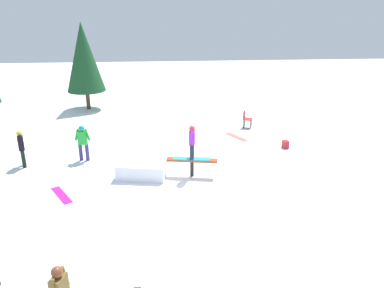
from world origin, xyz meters
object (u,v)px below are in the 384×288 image
rail_feature (192,162)px  loose_snowboard_magenta (62,195)px  loose_snowboard_white (165,130)px  main_rider_on_rail (192,143)px  bystander_black (21,147)px  folding_chair (247,120)px  pine_tree_near (84,57)px  backpack_on_snow (286,144)px  bystander_green (83,141)px  loose_snowboard_coral (236,137)px

rail_feature → loose_snowboard_magenta: 4.73m
loose_snowboard_white → loose_snowboard_magenta: same height
main_rider_on_rail → loose_snowboard_white: main_rider_on_rail is taller
bystander_black → loose_snowboard_magenta: (2.06, -2.62, -0.83)m
main_rider_on_rail → folding_chair: 6.63m
rail_feature → loose_snowboard_magenta: size_ratio=1.37×
loose_snowboard_magenta → pine_tree_near: size_ratio=0.27×
backpack_on_snow → pine_tree_near: size_ratio=0.07×
bystander_green → folding_chair: bearing=32.3°
bystander_green → folding_chair: 8.56m
loose_snowboard_coral → folding_chair: bearing=-58.7°
backpack_on_snow → pine_tree_near: (-10.01, 7.55, 2.97)m
bystander_green → bystander_black: bearing=-163.8°
main_rider_on_rail → rail_feature: bearing=0.0°
loose_snowboard_white → loose_snowboard_coral: bearing=82.1°
rail_feature → loose_snowboard_magenta: (-4.55, -1.16, -0.56)m
bystander_green → bystander_black: size_ratio=1.01×
loose_snowboard_coral → pine_tree_near: pine_tree_near is taller
main_rider_on_rail → bystander_black: 6.79m
bystander_black → backpack_on_snow: (11.07, 1.11, -0.67)m
rail_feature → pine_tree_near: pine_tree_near is taller
loose_snowboard_white → loose_snowboard_magenta: 7.67m
loose_snowboard_white → folding_chair: (4.26, 0.05, 0.40)m
bystander_green → bystander_black: (-2.29, -0.41, -0.01)m
loose_snowboard_magenta → loose_snowboard_coral: same height
rail_feature → loose_snowboard_magenta: rail_feature is taller
main_rider_on_rail → bystander_black: main_rider_on_rail is taller
main_rider_on_rail → pine_tree_near: bearing=128.3°
backpack_on_snow → pine_tree_near: pine_tree_near is taller
bystander_green → main_rider_on_rail: bearing=-17.2°
bystander_black → loose_snowboard_magenta: 3.44m
main_rider_on_rail → loose_snowboard_coral: (2.53, 4.18, -1.32)m
backpack_on_snow → main_rider_on_rail: bearing=112.4°
loose_snowboard_magenta → pine_tree_near: pine_tree_near is taller
rail_feature → bystander_black: size_ratio=1.28×
loose_snowboard_magenta → loose_snowboard_coral: (7.08, 5.34, 0.00)m
loose_snowboard_magenta → folding_chair: folding_chair is taller
main_rider_on_rail → loose_snowboard_coral: bearing=68.4°
loose_snowboard_coral → backpack_on_snow: bearing=-159.0°
bystander_green → bystander_black: 2.33m
bystander_black → pine_tree_near: bearing=-26.8°
bystander_green → pine_tree_near: size_ratio=0.29×
main_rider_on_rail → bystander_black: (-6.61, 1.46, -0.49)m
rail_feature → backpack_on_snow: 5.16m
bystander_black → main_rider_on_rail: bearing=-122.3°
rail_feature → loose_snowboard_coral: (2.53, 4.18, -0.56)m
loose_snowboard_coral → backpack_on_snow: backpack_on_snow is taller
main_rider_on_rail → bystander_green: 4.73m
rail_feature → loose_snowboard_coral: size_ratio=1.38×
main_rider_on_rail → folding_chair: size_ratio=1.57×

